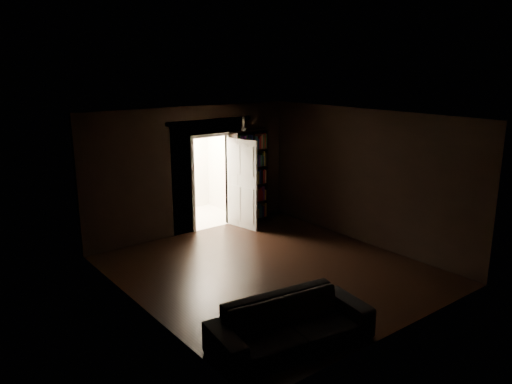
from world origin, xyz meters
TOP-DOWN VIEW (x-y plane):
  - ground at (0.00, 0.00)m, footprint 5.50×5.50m
  - room_walls at (-0.01, 1.07)m, footprint 5.02×5.61m
  - kitchen_alcove at (0.50, 3.87)m, footprint 2.20×1.80m
  - sofa at (-1.40, -2.10)m, footprint 2.32×1.27m
  - bookshelf at (1.46, 2.59)m, footprint 0.95×0.53m
  - refrigerator at (-0.10, 4.11)m, footprint 0.94×0.91m
  - door at (1.05, 2.31)m, footprint 0.21×0.84m
  - figurine at (1.28, 2.57)m, footprint 0.12×0.12m
  - bottles at (-0.11, 4.01)m, footprint 0.66×0.27m

SIDE VIEW (x-z plane):
  - ground at x=0.00m, z-range 0.00..0.00m
  - sofa at x=-1.40m, z-range 0.00..0.85m
  - refrigerator at x=-0.10m, z-range 0.00..1.65m
  - door at x=1.05m, z-range 0.00..2.05m
  - bookshelf at x=1.46m, z-range 0.00..2.20m
  - kitchen_alcove at x=0.50m, z-range -0.09..2.51m
  - room_walls at x=-0.01m, z-range 0.26..3.10m
  - bottles at x=-0.11m, z-range 1.65..1.92m
  - figurine at x=1.28m, z-range 2.20..2.51m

